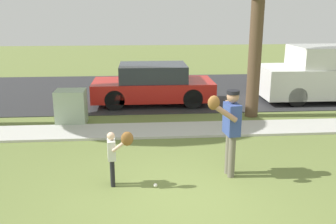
{
  "coord_description": "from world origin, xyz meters",
  "views": [
    {
      "loc": [
        -0.68,
        -5.71,
        3.13
      ],
      "look_at": [
        -0.1,
        1.89,
        1.0
      ],
      "focal_mm": 39.78,
      "sensor_mm": 36.0,
      "label": 1
    }
  ],
  "objects_px": {
    "utility_cabinet": "(71,107)",
    "parked_hatchback_red": "(153,85)",
    "person_child": "(116,150)",
    "baseball": "(155,185)",
    "person_adult": "(230,124)",
    "parked_van_white": "(331,75)"
  },
  "relations": [
    {
      "from": "utility_cabinet",
      "to": "parked_hatchback_red",
      "type": "height_order",
      "value": "parked_hatchback_red"
    },
    {
      "from": "person_child",
      "to": "baseball",
      "type": "bearing_deg",
      "value": -16.0
    },
    {
      "from": "person_adult",
      "to": "parked_hatchback_red",
      "type": "relative_size",
      "value": 0.42
    },
    {
      "from": "baseball",
      "to": "person_child",
      "type": "bearing_deg",
      "value": 170.87
    },
    {
      "from": "person_adult",
      "to": "parked_van_white",
      "type": "relative_size",
      "value": 0.34
    },
    {
      "from": "person_child",
      "to": "baseball",
      "type": "height_order",
      "value": "person_child"
    },
    {
      "from": "person_child",
      "to": "baseball",
      "type": "xyz_separation_m",
      "value": [
        0.7,
        -0.11,
        -0.65
      ]
    },
    {
      "from": "person_adult",
      "to": "utility_cabinet",
      "type": "relative_size",
      "value": 1.76
    },
    {
      "from": "utility_cabinet",
      "to": "parked_van_white",
      "type": "xyz_separation_m",
      "value": [
        8.59,
        2.14,
        0.42
      ]
    },
    {
      "from": "baseball",
      "to": "parked_hatchback_red",
      "type": "bearing_deg",
      "value": 88.18
    },
    {
      "from": "baseball",
      "to": "parked_hatchback_red",
      "type": "height_order",
      "value": "parked_hatchback_red"
    },
    {
      "from": "person_child",
      "to": "parked_van_white",
      "type": "relative_size",
      "value": 0.21
    },
    {
      "from": "person_child",
      "to": "utility_cabinet",
      "type": "height_order",
      "value": "person_child"
    },
    {
      "from": "baseball",
      "to": "utility_cabinet",
      "type": "bearing_deg",
      "value": 118.07
    },
    {
      "from": "person_child",
      "to": "parked_van_white",
      "type": "xyz_separation_m",
      "value": [
        7.11,
        6.09,
        0.21
      ]
    },
    {
      "from": "person_child",
      "to": "parked_hatchback_red",
      "type": "distance_m",
      "value": 6.1
    },
    {
      "from": "person_child",
      "to": "parked_hatchback_red",
      "type": "bearing_deg",
      "value": 74.74
    },
    {
      "from": "person_adult",
      "to": "baseball",
      "type": "distance_m",
      "value": 1.79
    },
    {
      "from": "parked_hatchback_red",
      "to": "parked_van_white",
      "type": "distance_m",
      "value": 6.23
    },
    {
      "from": "person_adult",
      "to": "person_child",
      "type": "xyz_separation_m",
      "value": [
        -2.12,
        -0.28,
        -0.36
      ]
    },
    {
      "from": "person_adult",
      "to": "utility_cabinet",
      "type": "xyz_separation_m",
      "value": [
        -3.59,
        3.68,
        -0.58
      ]
    },
    {
      "from": "utility_cabinet",
      "to": "person_child",
      "type": "bearing_deg",
      "value": -69.56
    }
  ]
}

